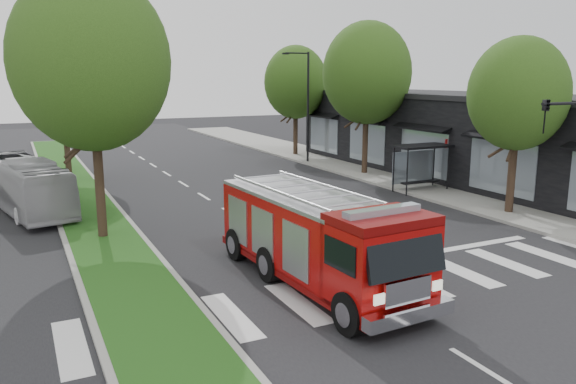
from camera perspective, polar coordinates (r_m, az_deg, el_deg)
name	(u,v)px	position (r m, az deg, el deg)	size (l,w,h in m)	color
ground	(310,262)	(19.47, 2.26, -7.13)	(140.00, 140.00, 0.00)	black
sidewalk_right	(416,183)	(34.32, 12.84, 0.95)	(5.00, 80.00, 0.15)	gray
median	(73,185)	(34.89, -21.01, 0.64)	(3.00, 50.00, 0.15)	gray
storefront_row	(475,138)	(36.95, 18.49, 5.18)	(8.00, 30.00, 5.00)	black
bus_shelter	(420,155)	(31.78, 13.25, 3.68)	(3.20, 1.60, 2.61)	black
tree_right_near	(518,94)	(27.26, 22.34, 9.19)	(4.40, 4.40, 8.05)	black
tree_right_mid	(367,73)	(36.39, 8.03, 11.87)	(5.60, 5.60, 9.72)	black
tree_right_far	(296,82)	(45.04, 0.78, 11.08)	(5.00, 5.00, 8.73)	black
tree_median_near	(91,61)	(22.41, -19.37, 12.41)	(5.80, 5.80, 10.16)	black
tree_median_far	(61,73)	(36.34, -22.05, 11.15)	(5.60, 5.60, 9.72)	black
streetlight_right_far	(306,102)	(40.99, 1.86, 9.12)	(2.11, 0.20, 8.00)	black
fire_engine	(316,238)	(17.11, 2.89, -4.69)	(3.17, 8.89, 3.03)	#5F0505
city_bus	(26,185)	(29.08, -25.06, 0.63)	(2.12, 9.08, 2.53)	#B1B1B5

